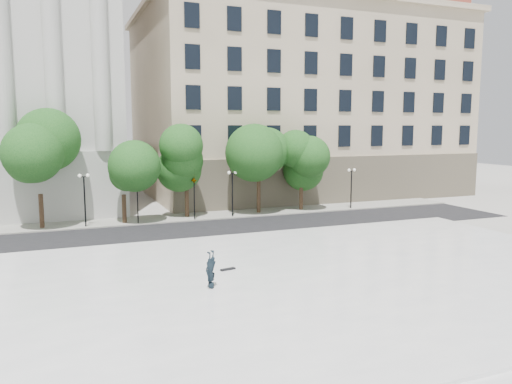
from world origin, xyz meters
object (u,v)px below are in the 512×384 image
(person_lying, at_px, (211,283))
(skateboard, at_px, (228,269))
(traffic_light_west, at_px, (137,182))
(traffic_light_east, at_px, (194,177))

(person_lying, bearing_deg, skateboard, 17.17)
(traffic_light_west, height_order, person_lying, traffic_light_west)
(person_lying, bearing_deg, traffic_light_east, 38.19)
(traffic_light_east, relative_size, skateboard, 5.05)
(traffic_light_west, xyz_separation_m, skateboard, (2.27, -16.67, -3.11))
(skateboard, bearing_deg, person_lying, -134.05)
(traffic_light_west, distance_m, skateboard, 17.11)
(traffic_light_west, bearing_deg, skateboard, -82.23)
(traffic_light_east, xyz_separation_m, skateboard, (-2.51, -16.67, -3.27))
(person_lying, bearing_deg, traffic_light_west, 52.24)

